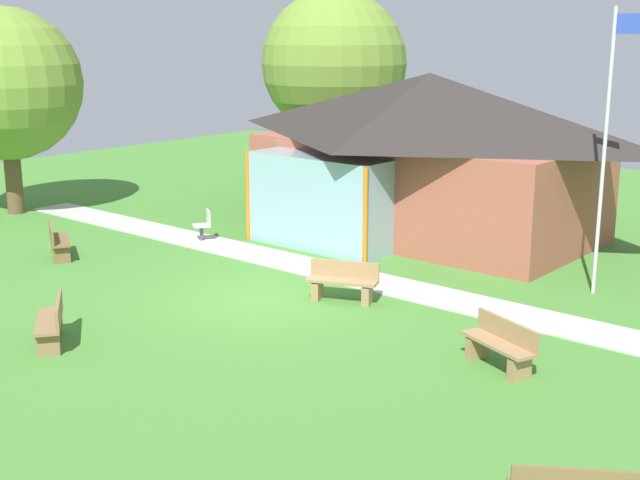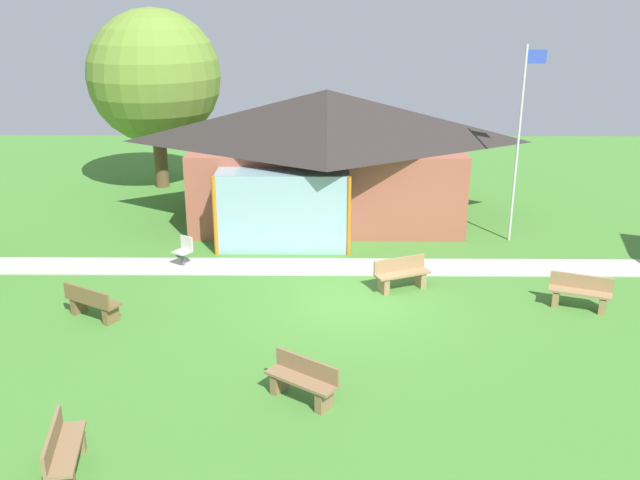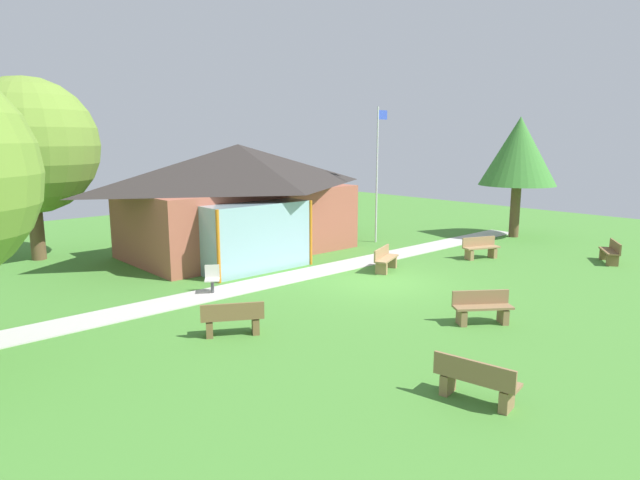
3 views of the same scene
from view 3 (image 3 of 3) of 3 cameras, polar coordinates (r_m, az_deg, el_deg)
name	(u,v)px [view 3 (image 3 of 3)]	position (r m, az deg, el deg)	size (l,w,h in m)	color
ground_plane	(381,282)	(18.16, 6.36, -4.40)	(44.00, 44.00, 0.00)	#478433
pavilion	(240,197)	(22.51, -8.38, 4.48)	(9.85, 6.77, 4.45)	#A35642
footpath	(330,269)	(19.82, 1.04, -3.02)	(24.11, 1.30, 0.03)	#BCB7B2
flagpole	(377,169)	(24.71, 6.04, 7.39)	(0.64, 0.08, 6.06)	silver
bench_mid_right	(480,248)	(22.40, 16.46, -0.85)	(1.56, 0.96, 0.84)	#9E7A51
bench_front_center	(482,308)	(14.61, 16.61, -6.88)	(1.47, 1.24, 0.84)	olive
bench_rear_near_path	(385,260)	(19.62, 6.84, -2.07)	(1.55, 0.99, 0.84)	#9E7A51
bench_front_left	(476,381)	(10.42, 16.01, -14.05)	(0.70, 1.55, 0.84)	olive
bench_lawn_far_right	(611,253)	(23.49, 28.16, -1.17)	(1.50, 1.19, 0.84)	brown
bench_mid_left	(233,319)	(13.36, -9.15, -8.21)	(1.52, 1.13, 0.84)	brown
patio_chair_west	(212,280)	(17.00, -11.22, -4.13)	(0.61, 0.61, 0.86)	beige
tree_east_hedge	(519,152)	(27.55, 20.11, 8.66)	(3.56, 3.56, 5.69)	brown
tree_behind_pavilion_left	(29,146)	(23.62, -28.22, 8.65)	(5.14, 5.14, 6.98)	brown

